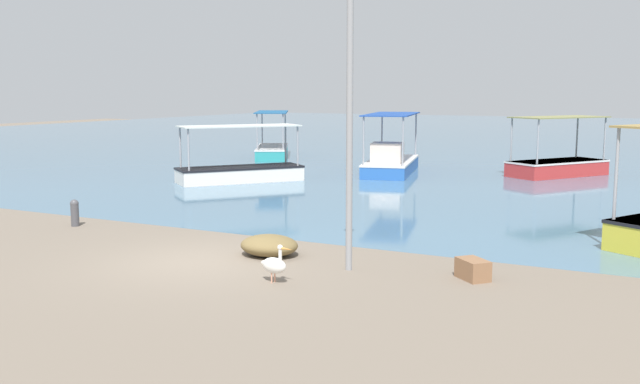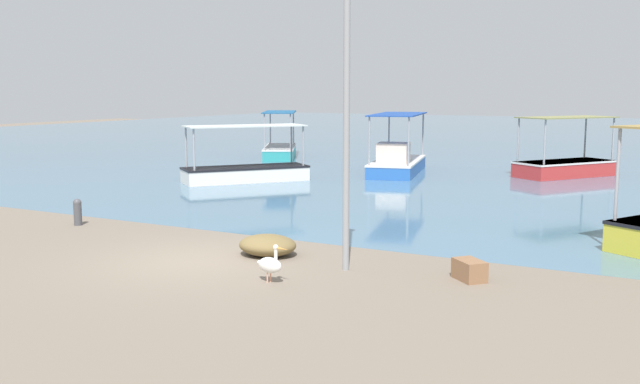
{
  "view_description": "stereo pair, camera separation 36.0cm",
  "coord_description": "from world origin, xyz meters",
  "px_view_note": "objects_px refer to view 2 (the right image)",
  "views": [
    {
      "loc": [
        9.62,
        -12.66,
        3.83
      ],
      "look_at": [
        1.32,
        3.57,
        1.21
      ],
      "focal_mm": 40.0,
      "sensor_mm": 36.0,
      "label": 1
    },
    {
      "loc": [
        9.94,
        -12.49,
        3.83
      ],
      "look_at": [
        1.32,
        3.57,
        1.21
      ],
      "focal_mm": 40.0,
      "sensor_mm": 36.0,
      "label": 2
    }
  ],
  "objects_px": {
    "fishing_boat_outer": "(565,165)",
    "fishing_boat_far_right": "(397,161)",
    "lamp_post": "(347,101)",
    "cargo_crate": "(469,270)",
    "mooring_bollard": "(78,211)",
    "fishing_boat_far_left": "(246,170)",
    "fishing_boat_near_left": "(280,149)",
    "net_pile": "(268,245)",
    "pelican": "(270,264)"
  },
  "relations": [
    {
      "from": "fishing_boat_near_left",
      "to": "fishing_boat_far_left",
      "type": "height_order",
      "value": "fishing_boat_near_left"
    },
    {
      "from": "fishing_boat_outer",
      "to": "mooring_bollard",
      "type": "distance_m",
      "value": 21.29
    },
    {
      "from": "mooring_bollard",
      "to": "fishing_boat_far_right",
      "type": "bearing_deg",
      "value": 78.8
    },
    {
      "from": "lamp_post",
      "to": "mooring_bollard",
      "type": "bearing_deg",
      "value": 173.88
    },
    {
      "from": "cargo_crate",
      "to": "fishing_boat_far_left",
      "type": "bearing_deg",
      "value": 139.68
    },
    {
      "from": "lamp_post",
      "to": "fishing_boat_near_left",
      "type": "bearing_deg",
      "value": 124.54
    },
    {
      "from": "pelican",
      "to": "mooring_bollard",
      "type": "distance_m",
      "value": 8.51
    },
    {
      "from": "fishing_boat_outer",
      "to": "fishing_boat_far_left",
      "type": "relative_size",
      "value": 0.96
    },
    {
      "from": "fishing_boat_far_left",
      "to": "pelican",
      "type": "relative_size",
      "value": 6.36
    },
    {
      "from": "fishing_boat_outer",
      "to": "lamp_post",
      "type": "height_order",
      "value": "lamp_post"
    },
    {
      "from": "fishing_boat_outer",
      "to": "fishing_boat_far_right",
      "type": "bearing_deg",
      "value": -160.36
    },
    {
      "from": "fishing_boat_far_left",
      "to": "fishing_boat_outer",
      "type": "bearing_deg",
      "value": 35.66
    },
    {
      "from": "mooring_bollard",
      "to": "cargo_crate",
      "type": "height_order",
      "value": "mooring_bollard"
    },
    {
      "from": "net_pile",
      "to": "cargo_crate",
      "type": "xyz_separation_m",
      "value": [
        4.78,
        0.1,
        -0.04
      ]
    },
    {
      "from": "fishing_boat_far_right",
      "to": "mooring_bollard",
      "type": "bearing_deg",
      "value": -101.2
    },
    {
      "from": "fishing_boat_near_left",
      "to": "fishing_boat_far_left",
      "type": "bearing_deg",
      "value": -66.24
    },
    {
      "from": "lamp_post",
      "to": "cargo_crate",
      "type": "height_order",
      "value": "lamp_post"
    },
    {
      "from": "fishing_boat_far_left",
      "to": "net_pile",
      "type": "distance_m",
      "value": 13.67
    },
    {
      "from": "fishing_boat_outer",
      "to": "fishing_boat_far_left",
      "type": "bearing_deg",
      "value": -144.34
    },
    {
      "from": "fishing_boat_near_left",
      "to": "fishing_boat_outer",
      "type": "relative_size",
      "value": 1.11
    },
    {
      "from": "fishing_boat_outer",
      "to": "cargo_crate",
      "type": "relative_size",
      "value": 6.94
    },
    {
      "from": "fishing_boat_far_right",
      "to": "cargo_crate",
      "type": "xyz_separation_m",
      "value": [
        8.37,
        -16.68,
        -0.39
      ]
    },
    {
      "from": "fishing_boat_near_left",
      "to": "fishing_boat_far_left",
      "type": "distance_m",
      "value": 10.85
    },
    {
      "from": "fishing_boat_near_left",
      "to": "pelican",
      "type": "bearing_deg",
      "value": -59.0
    },
    {
      "from": "fishing_boat_near_left",
      "to": "cargo_crate",
      "type": "relative_size",
      "value": 7.68
    },
    {
      "from": "fishing_boat_near_left",
      "to": "fishing_boat_far_right",
      "type": "relative_size",
      "value": 0.88
    },
    {
      "from": "fishing_boat_far_right",
      "to": "lamp_post",
      "type": "distance_m",
      "value": 18.33
    },
    {
      "from": "fishing_boat_near_left",
      "to": "cargo_crate",
      "type": "xyz_separation_m",
      "value": [
        17.24,
        -20.85,
        -0.3
      ]
    },
    {
      "from": "fishing_boat_near_left",
      "to": "fishing_boat_outer",
      "type": "xyz_separation_m",
      "value": [
        15.9,
        -1.66,
        0.02
      ]
    },
    {
      "from": "pelican",
      "to": "net_pile",
      "type": "xyz_separation_m",
      "value": [
        -1.32,
        1.98,
        -0.13
      ]
    },
    {
      "from": "pelican",
      "to": "lamp_post",
      "type": "xyz_separation_m",
      "value": [
        0.89,
        1.63,
        3.23
      ]
    },
    {
      "from": "fishing_boat_far_left",
      "to": "mooring_bollard",
      "type": "relative_size",
      "value": 6.68
    },
    {
      "from": "fishing_boat_outer",
      "to": "lamp_post",
      "type": "distance_m",
      "value": 19.92
    },
    {
      "from": "cargo_crate",
      "to": "lamp_post",
      "type": "bearing_deg",
      "value": -170.11
    },
    {
      "from": "lamp_post",
      "to": "cargo_crate",
      "type": "bearing_deg",
      "value": 9.89
    },
    {
      "from": "pelican",
      "to": "mooring_bollard",
      "type": "relative_size",
      "value": 1.05
    },
    {
      "from": "lamp_post",
      "to": "net_pile",
      "type": "xyz_separation_m",
      "value": [
        -2.2,
        0.35,
        -3.37
      ]
    },
    {
      "from": "lamp_post",
      "to": "cargo_crate",
      "type": "xyz_separation_m",
      "value": [
        2.58,
        0.45,
        -3.4
      ]
    },
    {
      "from": "fishing_boat_far_left",
      "to": "fishing_boat_far_right",
      "type": "height_order",
      "value": "fishing_boat_far_right"
    },
    {
      "from": "mooring_bollard",
      "to": "lamp_post",
      "type": "bearing_deg",
      "value": -6.12
    },
    {
      "from": "lamp_post",
      "to": "net_pile",
      "type": "bearing_deg",
      "value": 170.88
    },
    {
      "from": "fishing_boat_outer",
      "to": "net_pile",
      "type": "xyz_separation_m",
      "value": [
        -3.44,
        -19.29,
        -0.28
      ]
    },
    {
      "from": "fishing_boat_far_right",
      "to": "net_pile",
      "type": "bearing_deg",
      "value": -77.94
    },
    {
      "from": "fishing_boat_outer",
      "to": "net_pile",
      "type": "height_order",
      "value": "fishing_boat_outer"
    },
    {
      "from": "net_pile",
      "to": "fishing_boat_far_right",
      "type": "bearing_deg",
      "value": 102.06
    },
    {
      "from": "fishing_boat_near_left",
      "to": "fishing_boat_outer",
      "type": "height_order",
      "value": "fishing_boat_outer"
    },
    {
      "from": "fishing_boat_outer",
      "to": "fishing_boat_far_right",
      "type": "height_order",
      "value": "fishing_boat_far_right"
    },
    {
      "from": "mooring_bollard",
      "to": "fishing_boat_far_left",
      "type": "bearing_deg",
      "value": 97.11
    },
    {
      "from": "fishing_boat_near_left",
      "to": "mooring_bollard",
      "type": "distance_m",
      "value": 21.11
    },
    {
      "from": "fishing_boat_near_left",
      "to": "mooring_bollard",
      "type": "height_order",
      "value": "fishing_boat_near_left"
    }
  ]
}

